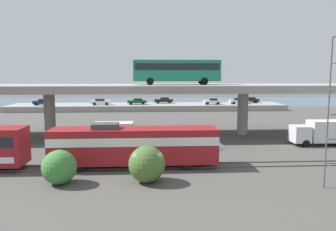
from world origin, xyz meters
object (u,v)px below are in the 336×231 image
Objects in this scene: train_locomotive at (143,144)px; parked_car_2 at (164,100)px; service_truck_west at (106,134)px; parked_car_0 at (238,101)px; service_truck_east at (321,132)px; parked_car_1 at (101,102)px; transit_bus_on_overpass at (177,70)px; parked_car_5 at (42,102)px; parked_car_3 at (137,101)px; parked_car_4 at (250,100)px; parked_car_6 at (212,101)px.

train_locomotive reaches higher than parked_car_2.
service_truck_west is 1.48× the size of parked_car_0.
train_locomotive is 53.66m from parked_car_2.
service_truck_west is 46.07m from parked_car_2.
service_truck_east reaches higher than parked_car_2.
parked_car_1 is 15.86m from parked_car_2.
transit_bus_on_overpass is 45.20m from parked_car_5.
service_truck_east is at bearing -51.80° from parked_car_1.
parked_car_3 is (-6.62, 34.23, -7.14)m from transit_bus_on_overpass.
parked_car_2 and parked_car_4 have the same top height.
parked_car_1 is (-6.32, 41.17, 0.48)m from service_truck_west.
train_locomotive is at bearing 63.04° from parked_car_4.
train_locomotive reaches higher than parked_car_6.
transit_bus_on_overpass is 35.85m from parked_car_6.
parked_car_5 is at bearing -0.98° from parked_car_6.
parked_car_1 is (-15.33, 33.55, -7.14)m from transit_bus_on_overpass.
parked_car_1 is at bearing -0.90° from parked_car_6.
service_truck_east reaches higher than parked_car_3.
service_truck_west is 1.57× the size of parked_car_4.
service_truck_east is 1.64× the size of parked_car_6.
train_locomotive is 3.97× the size of parked_car_6.
parked_car_2 is (0.01, 37.56, -7.14)m from transit_bus_on_overpass.
parked_car_0 is (23.07, 50.22, -0.07)m from train_locomotive.
parked_car_4 is at bearing -159.93° from parked_car_6.
parked_car_4 is (28.93, 2.77, 0.00)m from parked_car_3.
train_locomotive is at bearing 71.62° from parked_car_6.
parked_car_0 is (1.41, 41.93, 0.48)m from service_truck_east.
transit_bus_on_overpass reaches higher than parked_car_3.
service_truck_east is 1.67× the size of parked_car_5.
service_truck_east is (26.08, 0.00, 0.00)m from service_truck_west.
train_locomotive is at bearing -114.67° from parked_car_0.
parked_car_3 is 1.07× the size of parked_car_4.
service_truck_east reaches higher than parked_car_1.
service_truck_west is at bearing 115.87° from parked_car_5.
parked_car_1 and parked_car_3 have the same top height.
train_locomotive is at bearing 85.07° from parked_car_2.
parked_car_0 and parked_car_3 have the same top height.
service_truck_east is at bearing -180.00° from service_truck_west.
transit_bus_on_overpass reaches higher than train_locomotive.
parked_car_0 is at bearing 61.71° from transit_bus_on_overpass.
parked_car_5 is (-22.50, -0.41, -0.00)m from parked_car_3.
parked_car_4 is 1.06× the size of parked_car_5.
parked_car_1 and parked_car_5 have the same top height.
train_locomotive is at bearing -106.13° from transit_bus_on_overpass.
parked_car_1 is 1.07× the size of parked_car_4.
parked_car_3 is at bearing 100.94° from transit_bus_on_overpass.
parked_car_3 is (-23.68, 41.85, 0.48)m from service_truck_east.
parked_car_6 is (40.81, -0.70, -0.00)m from parked_car_5.
train_locomotive reaches higher than service_truck_east.
parked_car_6 is (27.03, -0.42, -0.00)m from parked_car_1.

